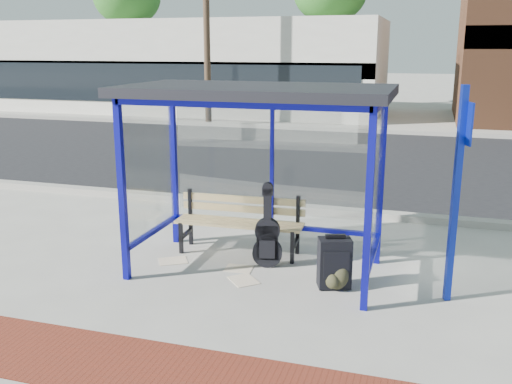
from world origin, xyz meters
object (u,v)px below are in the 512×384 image
(suitcase, at_px, (334,263))
(backpack, at_px, (336,276))
(bench, at_px, (240,220))
(guitar_bag, at_px, (267,238))

(suitcase, relative_size, backpack, 1.82)
(bench, relative_size, backpack, 4.89)
(bench, bearing_deg, backpack, -32.95)
(guitar_bag, xyz_separation_m, backpack, (1.01, -0.47, -0.22))
(bench, height_order, guitar_bag, guitar_bag)
(suitcase, bearing_deg, backpack, -73.15)
(bench, bearing_deg, guitar_bag, -41.97)
(bench, bearing_deg, suitcase, -32.20)
(bench, height_order, suitcase, bench)
(guitar_bag, xyz_separation_m, suitcase, (0.97, -0.42, -0.08))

